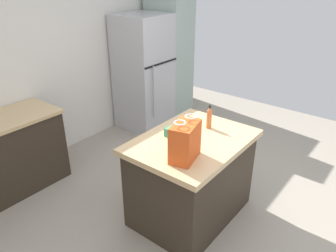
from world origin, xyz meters
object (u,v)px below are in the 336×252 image
at_px(kitchen_island, 191,178).
at_px(tall_cabinet, 169,49).
at_px(refrigerator, 144,73).
at_px(shopping_bag, 185,141).
at_px(bottle, 209,118).
at_px(small_box, 172,131).

bearing_deg(kitchen_island, tall_cabinet, 42.90).
height_order(kitchen_island, refrigerator, refrigerator).
bearing_deg(shopping_bag, bottle, 13.76).
height_order(kitchen_island, small_box, small_box).
xyz_separation_m(kitchen_island, tall_cabinet, (1.99, 1.85, 0.69)).
distance_m(kitchen_island, small_box, 0.53).
relative_size(shopping_bag, small_box, 2.76).
height_order(kitchen_island, bottle, bottle).
bearing_deg(small_box, tall_cabinet, 38.69).
relative_size(kitchen_island, shopping_bag, 3.25).
xyz_separation_m(refrigerator, tall_cabinet, (0.65, 0.00, 0.26)).
relative_size(kitchen_island, bottle, 4.90).
xyz_separation_m(shopping_bag, small_box, (0.27, 0.35, -0.12)).
bearing_deg(tall_cabinet, bottle, -132.50).
bearing_deg(tall_cabinet, refrigerator, -179.98).
relative_size(tall_cabinet, small_box, 16.84).
distance_m(shopping_bag, small_box, 0.46).
xyz_separation_m(refrigerator, bottle, (-1.03, -1.83, 0.12)).
xyz_separation_m(tall_cabinet, small_box, (-2.05, -1.64, -0.21)).
height_order(tall_cabinet, bottle, tall_cabinet).
relative_size(refrigerator, small_box, 13.04).
bearing_deg(tall_cabinet, kitchen_island, -137.10).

